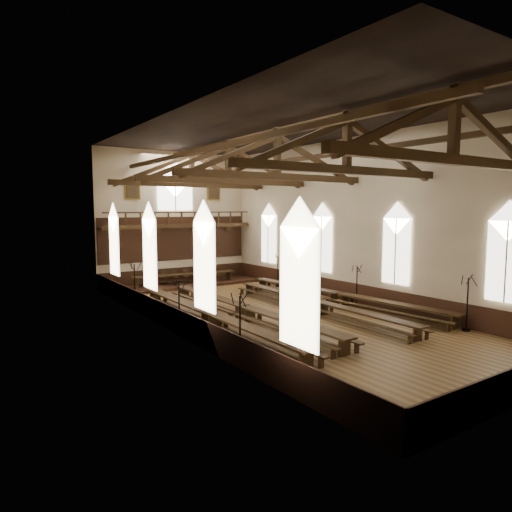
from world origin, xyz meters
The scene contains 21 objects.
ground centered at (0.00, 0.00, 0.00)m, with size 26.00×26.00×0.00m, color brown.
room_walls centered at (0.00, 0.00, 6.46)m, with size 26.00×26.00×26.00m.
wainscot_band centered at (0.00, 0.00, 0.60)m, with size 12.00×26.00×1.20m.
side_windows centered at (0.00, 0.00, 3.74)m, with size 11.85×19.80×4.50m.
end_window centered at (0.00, 12.90, 7.22)m, with size 2.80×0.12×3.80m.
minstrels_gallery centered at (0.00, 12.66, 3.91)m, with size 11.80×1.24×3.70m.
portraits centered at (0.00, 12.90, 7.10)m, with size 7.75×0.09×1.45m.
roof_trusses centered at (0.00, 0.00, 8.22)m, with size 11.70×25.70×2.80m.
refectory_row_a centered at (-4.17, -0.28, 0.58)m, with size 1.62×14.87×0.80m.
refectory_row_b centered at (-1.97, 0.08, 0.57)m, with size 1.73×14.69×0.78m.
refectory_row_c centered at (2.23, -0.60, 0.52)m, with size 1.47×14.02×0.71m.
refectory_row_d centered at (4.59, -0.05, 0.57)m, with size 2.32×14.82×0.78m.
dais centered at (0.00, 11.40, 0.10)m, with size 11.40×2.98×0.20m, color black.
high_table centered at (0.00, 11.40, 0.81)m, with size 7.81×1.66×0.73m.
high_chairs centered at (0.00, 12.16, 0.71)m, with size 4.93×0.44×0.95m.
candelabrum_left_near centered at (-5.55, -5.15, 0.81)m, with size 0.79×0.77×2.65m.
candelabrum_left_mid centered at (-5.55, 0.27, 0.73)m, with size 0.73×0.70×2.41m.
candelabrum_left_far centered at (-5.55, 6.44, 0.81)m, with size 0.80×0.78×2.67m.
candelabrum_right_near centered at (5.55, -7.48, 0.81)m, with size 0.81×0.76×2.68m.
candelabrum_right_mid centered at (5.55, -0.51, 0.74)m, with size 0.66×0.74×2.42m.
candelabrum_right_far centered at (5.55, 7.33, 0.73)m, with size 0.73×0.69×2.42m.
Camera 1 is at (-14.41, -19.31, 5.76)m, focal length 32.00 mm.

